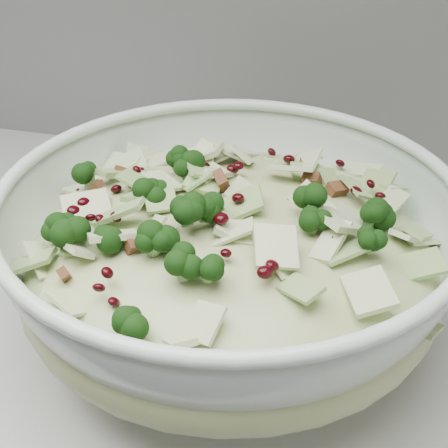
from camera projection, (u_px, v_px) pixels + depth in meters
mixing_bowl at (230, 261)px, 0.57m from camera, size 0.46×0.46×0.16m
salad at (230, 237)px, 0.55m from camera, size 0.46×0.46×0.16m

